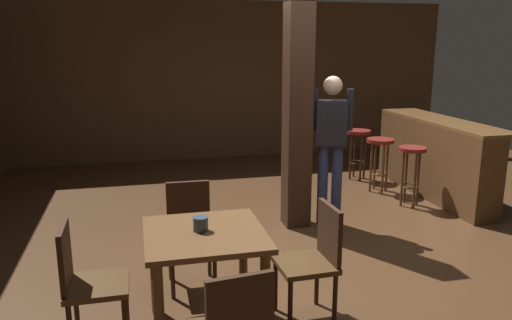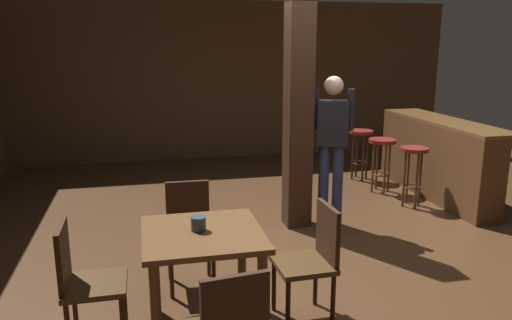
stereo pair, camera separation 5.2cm
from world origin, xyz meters
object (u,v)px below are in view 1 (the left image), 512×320
at_px(standing_person, 331,140).
at_px(bar_stool_far, 358,142).
at_px(chair_east, 315,256).
at_px(chair_west, 85,279).
at_px(bar_stool_mid, 380,151).
at_px(bar_stool_near, 412,162).
at_px(napkin_cup, 201,224).
at_px(bar_counter, 433,158).
at_px(dining_table, 205,252).
at_px(chair_north, 190,229).

distance_m(standing_person, bar_stool_far, 2.17).
height_order(chair_east, standing_person, standing_person).
height_order(chair_west, bar_stool_mid, chair_west).
xyz_separation_m(chair_west, bar_stool_near, (3.80, 2.27, 0.07)).
bearing_deg(standing_person, napkin_cup, -132.96).
distance_m(bar_stool_near, bar_stool_far, 1.38).
distance_m(standing_person, bar_stool_near, 1.41).
bearing_deg(bar_stool_far, standing_person, -123.57).
distance_m(chair_west, bar_stool_far, 5.19).
xyz_separation_m(standing_person, bar_counter, (1.81, 0.72, -0.46)).
bearing_deg(bar_counter, chair_west, -149.08).
height_order(chair_east, chair_west, same).
bearing_deg(bar_stool_near, bar_counter, 31.33).
distance_m(chair_east, standing_person, 2.13).
xyz_separation_m(dining_table, bar_counter, (3.50, 2.60, -0.09)).
relative_size(chair_north, standing_person, 0.52).
height_order(napkin_cup, bar_stool_mid, napkin_cup).
distance_m(chair_west, standing_person, 3.18).
relative_size(chair_west, standing_person, 0.52).
relative_size(bar_stool_mid, bar_stool_far, 0.99).
distance_m(chair_west, napkin_cup, 0.86).
relative_size(napkin_cup, bar_counter, 0.05).
xyz_separation_m(napkin_cup, standing_person, (1.72, 1.85, 0.17)).
bearing_deg(chair_west, dining_table, -0.48).
xyz_separation_m(chair_north, bar_counter, (3.53, 1.81, 0.03)).
distance_m(bar_counter, bar_stool_near, 0.62).
xyz_separation_m(chair_east, chair_west, (-1.65, 0.01, 0.00)).
height_order(standing_person, bar_counter, standing_person).
height_order(bar_counter, bar_stool_mid, bar_counter).
relative_size(standing_person, bar_stool_mid, 2.26).
height_order(chair_north, chair_east, same).
bearing_deg(chair_north, chair_west, -135.75).
distance_m(chair_north, standing_person, 2.10).
distance_m(napkin_cup, bar_counter, 4.38).
bearing_deg(chair_west, napkin_cup, 1.36).
bearing_deg(bar_stool_near, bar_stool_mid, 97.73).
bearing_deg(bar_stool_near, chair_west, -149.14).
height_order(chair_north, bar_stool_far, chair_north).
height_order(standing_person, bar_stool_mid, standing_person).
bearing_deg(bar_counter, bar_stool_mid, 149.51).
height_order(chair_east, bar_stool_mid, chair_east).
relative_size(dining_table, bar_stool_near, 1.08).
bearing_deg(dining_table, napkin_cup, 133.05).
height_order(standing_person, bar_stool_near, standing_person).
relative_size(chair_west, bar_stool_near, 1.15).
bearing_deg(chair_east, napkin_cup, 178.04).
height_order(bar_counter, bar_stool_far, bar_counter).
relative_size(chair_west, napkin_cup, 8.27).
xyz_separation_m(dining_table, chair_west, (-0.82, 0.01, -0.12)).
bearing_deg(napkin_cup, bar_stool_far, 51.34).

